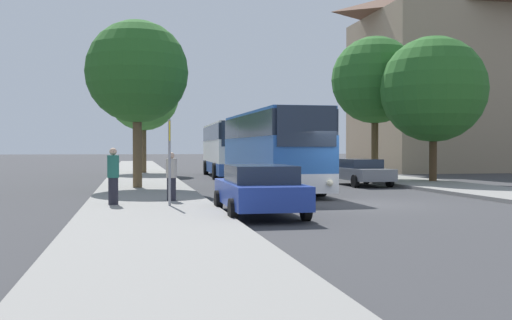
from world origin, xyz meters
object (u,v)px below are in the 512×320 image
Objects in this scene: bus_front at (272,150)px; bus_middle at (230,149)px; parked_car_right_far at (278,161)px; bus_stop_sign at (169,152)px; parked_car_left_curb at (259,189)px; tree_left_near at (137,72)px; tree_right_near at (375,80)px; parked_car_right_near at (361,171)px; pedestrian_waiting_near at (171,177)px; pedestrian_waiting_far at (113,176)px; tree_right_mid at (433,89)px; tree_left_far at (143,95)px.

bus_middle is at bearing 88.23° from bus_front.
bus_stop_sign reaches higher than parked_car_right_far.
bus_front reaches higher than parked_car_left_curb.
bus_front is 8.65m from bus_stop_sign.
tree_right_near is (13.43, 5.42, 0.53)m from tree_left_near.
parked_car_right_far is at bearing 97.31° from tree_right_near.
bus_stop_sign reaches higher than parked_car_right_near.
pedestrian_waiting_near is 8.17m from tree_left_near.
parked_car_right_far is at bearing 60.95° from tree_left_near.
parked_car_left_curb is 32.16m from parked_car_right_far.
bus_front is at bearing 26.94° from parked_car_right_near.
tree_left_near is at bearing 95.97° from bus_stop_sign.
pedestrian_waiting_far is at bearing 159.31° from bus_stop_sign.
tree_left_near is (-3.28, 10.43, 4.48)m from parked_car_left_curb.
parked_car_left_curb is at bearing 75.85° from parked_car_right_far.
pedestrian_waiting_near is at bearing -147.92° from tree_right_mid.
tree_left_far is at bearing -19.90° from pedestrian_waiting_near.
bus_middle is 6.37× the size of pedestrian_waiting_far.
parked_car_right_near is at bearing 7.58° from tree_left_near.
parked_car_right_near is 0.56× the size of tree_right_near.
bus_stop_sign is 9.25m from tree_left_near.
bus_front is 9.45m from parked_car_left_curb.
parked_car_right_far is at bearing -41.95° from pedestrian_waiting_near.
bus_middle reaches higher than parked_car_right_far.
parked_car_left_curb is 0.57× the size of tree_right_near.
parked_car_left_curb is (-2.47, -9.06, -1.07)m from bus_front.
bus_middle is 10.53m from parked_car_right_far.
bus_stop_sign is at bearing -124.75° from bus_front.
bus_stop_sign reaches higher than pedestrian_waiting_near.
pedestrian_waiting_near is at bearing -131.04° from bus_front.
parked_car_left_curb is 2.65× the size of pedestrian_waiting_far.
bus_front reaches higher than bus_stop_sign.
bus_middle is 2.66× the size of parked_car_right_far.
bus_stop_sign is at bearing 142.10° from parked_car_left_curb.
parked_car_right_near is (5.26, 2.84, -1.11)m from bus_front.
tree_left_near is (-11.01, -1.46, 4.52)m from parked_car_right_near.
bus_stop_sign is 1.63× the size of pedestrian_waiting_near.
tree_right_mid reaches higher than parked_car_left_curb.
parked_car_left_curb is at bearing -72.55° from tree_left_near.
tree_right_near is (12.54, 13.95, 3.99)m from bus_stop_sign.
parked_car_right_near is 1.73× the size of bus_stop_sign.
bus_stop_sign is 1.85m from pedestrian_waiting_near.
tree_left_near is at bearing -172.46° from tree_right_mid.
parked_car_left_curb is at bearing -169.11° from pedestrian_waiting_near.
pedestrian_waiting_far is 0.22× the size of tree_right_near.
tree_left_near is at bearing -12.53° from pedestrian_waiting_near.
tree_right_near is at bearing 48.06° from bus_stop_sign.
bus_middle is at bearing 83.59° from parked_car_left_curb.
tree_left_far is at bearing -54.85° from parked_car_right_near.
bus_middle is 13.75m from tree_right_mid.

